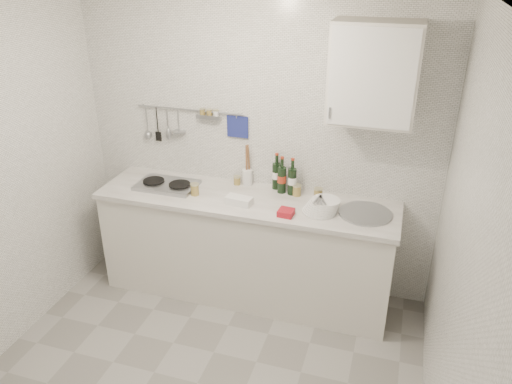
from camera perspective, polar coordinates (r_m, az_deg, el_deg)
floor at (r=3.73m, az=-6.72°, el=-20.88°), size 3.00×3.00×0.00m
back_wall at (r=4.14m, az=0.09°, el=5.22°), size 3.00×0.02×2.50m
wall_right at (r=2.75m, az=22.12°, el=-8.31°), size 0.02×2.80×2.50m
counter at (r=4.25m, az=-1.03°, el=-6.53°), size 2.44×0.64×0.96m
wall_rail at (r=4.26m, az=-7.81°, el=8.07°), size 0.98×0.09×0.34m
wall_cabinet at (r=3.61m, az=13.35°, el=13.06°), size 0.60×0.38×0.70m
plate_stack_hob at (r=4.27m, az=-9.14°, el=0.94°), size 0.27×0.27×0.02m
plate_stack_sink at (r=3.81m, az=7.57°, el=-1.59°), size 0.28×0.27×0.11m
wine_bottles at (r=4.06m, az=3.16°, el=2.05°), size 0.22×0.14×0.31m
butter_dish at (r=3.90m, az=-1.94°, el=-0.99°), size 0.22×0.13×0.06m
strawberry_punnet at (r=3.74m, az=3.45°, el=-2.36°), size 0.12×0.12×0.05m
utensil_crock at (r=4.21m, az=-0.99°, el=1.97°), size 0.09×0.09×0.36m
jar_a at (r=4.23m, az=-2.18°, el=1.35°), size 0.06×0.06×0.08m
jar_b at (r=4.03m, az=7.12°, el=-0.08°), size 0.07×0.07×0.08m
jar_c at (r=4.04m, az=4.69°, el=0.22°), size 0.07×0.07×0.09m
jar_d at (r=4.06m, az=-7.01°, el=0.31°), size 0.07×0.07×0.10m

